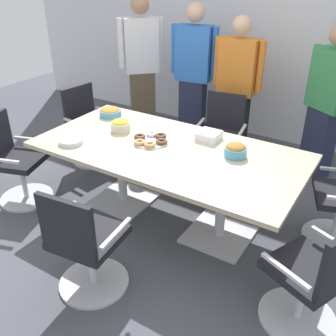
# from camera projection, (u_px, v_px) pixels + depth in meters

# --- Properties ---
(ground_plane) EXTENTS (10.00, 10.00, 0.01)m
(ground_plane) POSITION_uv_depth(u_px,v_px,m) (168.00, 217.00, 3.81)
(ground_plane) COLOR #4C4F56
(back_wall) EXTENTS (8.00, 0.10, 2.80)m
(back_wall) POSITION_uv_depth(u_px,v_px,m) (268.00, 32.00, 4.91)
(back_wall) COLOR white
(back_wall) RESTS_ON ground
(conference_table) EXTENTS (2.40, 1.20, 0.75)m
(conference_table) POSITION_uv_depth(u_px,v_px,m) (168.00, 161.00, 3.50)
(conference_table) COLOR #CCB793
(conference_table) RESTS_ON ground
(office_chair_0) EXTENTS (0.60, 0.60, 0.91)m
(office_chair_0) POSITION_uv_depth(u_px,v_px,m) (85.00, 247.00, 2.80)
(office_chair_0) COLOR silver
(office_chair_0) RESTS_ON ground
(office_chair_1) EXTENTS (0.71, 0.71, 0.91)m
(office_chair_1) POSITION_uv_depth(u_px,v_px,m) (313.00, 281.00, 2.51)
(office_chair_1) COLOR silver
(office_chair_1) RESTS_ON ground
(office_chair_3) EXTENTS (0.62, 0.62, 0.91)m
(office_chair_3) POSITION_uv_depth(u_px,v_px,m) (220.00, 140.00, 4.42)
(office_chair_3) COLOR silver
(office_chair_3) RESTS_ON ground
(office_chair_4) EXTENTS (0.60, 0.60, 0.91)m
(office_chair_4) POSITION_uv_depth(u_px,v_px,m) (89.00, 129.00, 4.69)
(office_chair_4) COLOR silver
(office_chair_4) RESTS_ON ground
(office_chair_5) EXTENTS (0.68, 0.68, 0.91)m
(office_chair_5) POSITION_uv_depth(u_px,v_px,m) (15.00, 164.00, 3.91)
(office_chair_5) COLOR silver
(office_chair_5) RESTS_ON ground
(person_standing_0) EXTENTS (0.49, 0.49, 1.84)m
(person_standing_0) POSITION_uv_depth(u_px,v_px,m) (142.00, 65.00, 5.17)
(person_standing_0) COLOR brown
(person_standing_0) RESTS_ON ground
(person_standing_1) EXTENTS (0.62, 0.28, 1.78)m
(person_standing_1) POSITION_uv_depth(u_px,v_px,m) (193.00, 74.00, 4.92)
(person_standing_1) COLOR #232842
(person_standing_1) RESTS_ON ground
(person_standing_2) EXTENTS (0.61, 0.22, 1.69)m
(person_standing_2) POSITION_uv_depth(u_px,v_px,m) (236.00, 87.00, 4.60)
(person_standing_2) COLOR black
(person_standing_2) RESTS_ON ground
(person_standing_3) EXTENTS (0.56, 0.42, 1.67)m
(person_standing_3) POSITION_uv_depth(u_px,v_px,m) (327.00, 102.00, 4.16)
(person_standing_3) COLOR #232842
(person_standing_3) RESTS_ON ground
(snack_bowl_chips_orange) EXTENTS (0.23, 0.23, 0.10)m
(snack_bowl_chips_orange) POSITION_uv_depth(u_px,v_px,m) (110.00, 112.00, 4.11)
(snack_bowl_chips_orange) COLOR #4C9EC6
(snack_bowl_chips_orange) RESTS_ON conference_table
(snack_bowl_pretzels) EXTENTS (0.19, 0.19, 0.12)m
(snack_bowl_pretzels) POSITION_uv_depth(u_px,v_px,m) (236.00, 150.00, 3.28)
(snack_bowl_pretzels) COLOR #4C9EC6
(snack_bowl_pretzels) RESTS_ON conference_table
(snack_bowl_chips_yellow) EXTENTS (0.19, 0.19, 0.12)m
(snack_bowl_chips_yellow) POSITION_uv_depth(u_px,v_px,m) (120.00, 125.00, 3.76)
(snack_bowl_chips_yellow) COLOR beige
(snack_bowl_chips_yellow) RESTS_ON conference_table
(donut_platter) EXTENTS (0.34, 0.33, 0.04)m
(donut_platter) POSITION_uv_depth(u_px,v_px,m) (151.00, 140.00, 3.55)
(donut_platter) COLOR white
(donut_platter) RESTS_ON conference_table
(plate_stack) EXTENTS (0.22, 0.22, 0.04)m
(plate_stack) POSITION_uv_depth(u_px,v_px,m) (71.00, 141.00, 3.53)
(plate_stack) COLOR white
(plate_stack) RESTS_ON conference_table
(napkin_pile) EXTENTS (0.20, 0.20, 0.08)m
(napkin_pile) POSITION_uv_depth(u_px,v_px,m) (209.00, 136.00, 3.59)
(napkin_pile) COLOR white
(napkin_pile) RESTS_ON conference_table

